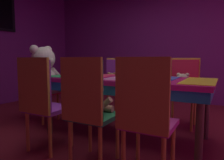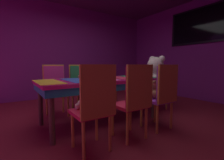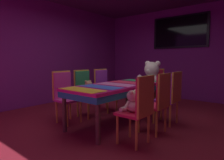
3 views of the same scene
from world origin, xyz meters
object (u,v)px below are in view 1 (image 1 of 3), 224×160
Objects in this scene: chair_right_0 at (184,84)px; king_teddy_bear at (44,72)px; chair_left_2 at (40,96)px; chair_left_0 at (145,108)px; chair_right_2 at (115,81)px; teddy_right_2 at (111,82)px; teddy_right_0 at (182,86)px; chair_right_1 at (147,82)px; banquet_table at (125,85)px; chair_left_1 at (87,102)px; throne_chair at (37,83)px; teddy_left_1 at (96,99)px.

king_teddy_bear is at bearing -65.77° from chair_right_0.
king_teddy_bear is at bearing 43.85° from chair_left_2.
chair_right_0 is at bearing -0.03° from chair_left_0.
chair_right_2 reaches higher than teddy_right_2.
teddy_right_0 is 2.06m from king_teddy_bear.
banquet_table is at bearing 1.34° from chair_right_1.
teddy_right_2 is at bearing -89.26° from teddy_right_0.
chair_left_0 is at bearing -88.42° from chair_left_1.
chair_right_0 is 2.27m from throne_chair.
chair_right_1 is at bearing 1.60° from teddy_left_1.
chair_right_2 is 3.19× the size of teddy_right_2.
teddy_left_1 is 1.08× the size of teddy_right_2.
chair_right_0 is (1.58, -0.53, 0.00)m from teddy_left_1.
throne_chair is (0.84, 0.98, 0.00)m from chair_left_2.
teddy_right_0 is at bearing -37.51° from banquet_table.
throne_chair is at bearing 90.00° from banquet_table.
chair_left_2 is 2.04m from chair_right_0.
chair_left_0 is 3.19× the size of teddy_right_2.
king_teddy_bear is (-0.85, 0.79, 0.17)m from chair_right_2.
teddy_left_1 is at bearing 1.60° from chair_right_1.
teddy_right_2 is (1.54, 0.02, -0.01)m from chair_left_2.
chair_right_2 is (1.69, 0.02, 0.00)m from chair_left_2.
chair_left_0 is 1.00× the size of chair_left_2.
chair_right_1 and throne_chair have the same top height.
chair_left_1 is 1.00× the size of chair_right_0.
teddy_left_1 is at bearing -0.00° from chair_left_1.
chair_left_2 is at bearing -33.16° from chair_right_0.
king_teddy_bear reaches higher than chair_right_2.
king_teddy_bear is (0.86, 1.39, 0.17)m from chair_left_1.
chair_left_0 is at bearing -90.16° from chair_left_2.
chair_right_0 is 1.00× the size of chair_right_1.
chair_left_0 is at bearing 18.48° from chair_right_1.
teddy_right_0 is at bearing -18.52° from chair_left_1.
teddy_right_0 is at bearing 18.94° from throne_chair.
king_teddy_bear is at bearing -69.48° from teddy_right_0.
teddy_left_1 is at bearing -27.07° from king_teddy_bear.
chair_left_1 is at bearing 1.46° from chair_right_1.
chair_right_0 is at bearing -32.55° from banquet_table.
chair_right_0 is at bearing -33.16° from chair_left_2.
king_teddy_bear is (-0.70, 0.79, 0.18)m from teddy_right_2.
chair_right_1 is at bearing 1.46° from chair_left_1.
throne_chair reaches higher than teddy_left_1.
chair_left_0 is at bearing -103.99° from teddy_left_1.
king_teddy_bear is (0.71, 1.39, 0.17)m from teddy_left_1.
teddy_right_2 is at bearing -81.94° from chair_right_0.
teddy_left_1 is 1.00× the size of teddy_right_0.
king_teddy_bear is at bearing -57.30° from chair_right_1.
chair_right_1 is 1.00× the size of throne_chair.
teddy_right_0 is 0.44× the size of king_teddy_bear.
teddy_right_0 is (1.43, -0.53, -0.00)m from teddy_left_1.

